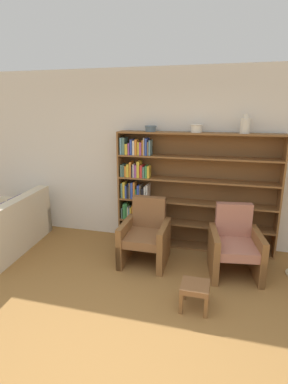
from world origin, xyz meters
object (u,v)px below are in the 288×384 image
couch (3,230)px  armchair_cushioned (235,245)px  bowl_stoneware (151,128)px  bowl_slate (196,128)px  armchair_leather (146,235)px  bookshelf (179,192)px  footstool (195,289)px  vase_tall (245,125)px

couch → armchair_cushioned: size_ratio=1.85×
bowl_stoneware → bowl_slate: bearing=0.0°
armchair_leather → bookshelf: bearing=-119.4°
armchair_leather → footstool: (0.80, -0.91, -0.15)m
armchair_cushioned → armchair_leather: bearing=-8.9°
bowl_stoneware → vase_tall: size_ratio=0.69×
vase_tall → armchair_cushioned: (-0.03, -0.65, -1.53)m
vase_tall → armchair_leather: size_ratio=0.29×
bowl_slate → armchair_leather: 1.72m
vase_tall → armchair_leather: bearing=-152.8°
bowl_slate → footstool: 2.27m
bookshelf → footstool: bearing=-74.3°
couch → armchair_leather: bearing=-90.8°
armchair_cushioned → vase_tall: bearing=-101.8°
bowl_slate → footstool: size_ratio=0.58×
bookshelf → bowl_slate: bowl_slate is taller
bowl_slate → armchair_cushioned: size_ratio=0.20×
bowl_stoneware → vase_tall: vase_tall is taller
bookshelf → armchair_leather: size_ratio=2.69×
bowl_stoneware → vase_tall: (1.35, 0.00, 0.06)m
bookshelf → footstool: (0.44, -1.57, -0.65)m
bowl_slate → couch: size_ratio=0.11×
bowl_slate → bowl_stoneware: bearing=-180.0°
bowl_slate → couch: 3.37m
bowl_slate → vase_tall: vase_tall is taller
vase_tall → armchair_leather: 2.08m
bowl_slate → bookshelf: bearing=176.1°
armchair_leather → armchair_cushioned: (1.23, -0.00, 0.00)m
bookshelf → bowl_slate: size_ratio=13.75×
vase_tall → armchair_leather: (-1.26, -0.65, -1.53)m
armchair_leather → vase_tall: bearing=-153.7°
vase_tall → armchair_cushioned: vase_tall is taller
armchair_cushioned → footstool: 1.02m
armchair_cushioned → footstool: bearing=56.1°
vase_tall → couch: (-3.53, -0.84, -1.62)m
couch → armchair_leather: size_ratio=1.85×
bookshelf → bowl_slate: (0.23, -0.02, 0.99)m
vase_tall → couch: 3.97m
couch → armchair_cushioned: 3.50m
bowl_stoneware → bowl_slate: bowl_slate is taller
vase_tall → footstool: bearing=-106.4°
bookshelf → vase_tall: (0.90, -0.02, 1.04)m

